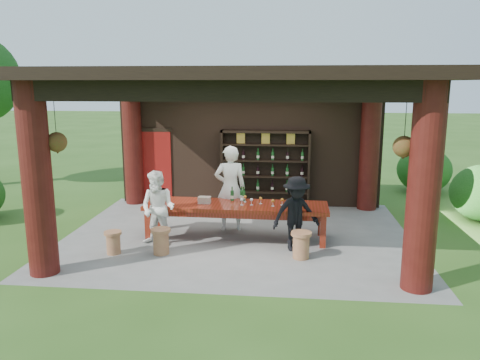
# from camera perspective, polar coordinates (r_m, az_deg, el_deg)

# --- Properties ---
(ground) EXTENTS (90.00, 90.00, 0.00)m
(ground) POSITION_cam_1_polar(r_m,az_deg,el_deg) (10.29, -0.23, -6.74)
(ground) COLOR #2D5119
(ground) RESTS_ON ground
(pavilion) EXTENTS (7.50, 6.00, 3.60)m
(pavilion) POSITION_cam_1_polar(r_m,az_deg,el_deg) (10.25, -0.06, 5.41)
(pavilion) COLOR slate
(pavilion) RESTS_ON ground
(wine_shelf) EXTENTS (2.34, 0.36, 2.06)m
(wine_shelf) POSITION_cam_1_polar(r_m,az_deg,el_deg) (12.37, 3.09, 1.34)
(wine_shelf) COLOR black
(wine_shelf) RESTS_ON ground
(tasting_table) EXTENTS (3.87, 1.06, 0.75)m
(tasting_table) POSITION_cam_1_polar(r_m,az_deg,el_deg) (9.93, -0.48, -3.57)
(tasting_table) COLOR #63200E
(tasting_table) RESTS_ON ground
(stool_near_left) EXTENTS (0.39, 0.39, 0.51)m
(stool_near_left) POSITION_cam_1_polar(r_m,az_deg,el_deg) (9.25, -9.61, -7.30)
(stool_near_left) COLOR brown
(stool_near_left) RESTS_ON ground
(stool_near_right) EXTENTS (0.39, 0.39, 0.52)m
(stool_near_right) POSITION_cam_1_polar(r_m,az_deg,el_deg) (8.98, 7.46, -7.78)
(stool_near_right) COLOR brown
(stool_near_right) RESTS_ON ground
(stool_far_left) EXTENTS (0.34, 0.34, 0.45)m
(stool_far_left) POSITION_cam_1_polar(r_m,az_deg,el_deg) (9.47, -15.19, -7.30)
(stool_far_left) COLOR brown
(stool_far_left) RESTS_ON ground
(host) EXTENTS (0.78, 0.59, 1.91)m
(host) POSITION_cam_1_polar(r_m,az_deg,el_deg) (10.45, -1.20, -1.00)
(host) COLOR white
(host) RESTS_ON ground
(guest_woman) EXTENTS (0.87, 0.75, 1.54)m
(guest_woman) POSITION_cam_1_polar(r_m,az_deg,el_deg) (9.62, -9.94, -3.44)
(guest_woman) COLOR white
(guest_woman) RESTS_ON ground
(guest_man) EXTENTS (1.09, 0.85, 1.49)m
(guest_man) POSITION_cam_1_polar(r_m,az_deg,el_deg) (9.27, 6.83, -4.10)
(guest_man) COLOR black
(guest_man) RESTS_ON ground
(table_bottles) EXTENTS (0.33, 0.13, 0.31)m
(table_bottles) POSITION_cam_1_polar(r_m,az_deg,el_deg) (10.16, -0.10, -1.67)
(table_bottles) COLOR #194C1E
(table_bottles) RESTS_ON tasting_table
(table_glasses) EXTENTS (1.07, 0.35, 0.15)m
(table_glasses) POSITION_cam_1_polar(r_m,az_deg,el_deg) (9.85, 2.86, -2.59)
(table_glasses) COLOR silver
(table_glasses) RESTS_ON tasting_table
(napkin_basket) EXTENTS (0.26, 0.18, 0.14)m
(napkin_basket) POSITION_cam_1_polar(r_m,az_deg,el_deg) (9.99, -4.36, -2.44)
(napkin_basket) COLOR #BF6672
(napkin_basket) RESTS_ON tasting_table
(shrubs) EXTENTS (14.02, 8.97, 1.36)m
(shrubs) POSITION_cam_1_polar(r_m,az_deg,el_deg) (10.74, 9.30, -3.01)
(shrubs) COLOR #194C14
(shrubs) RESTS_ON ground
(trees) EXTENTS (21.56, 10.89, 4.80)m
(trees) POSITION_cam_1_polar(r_m,az_deg,el_deg) (11.03, 20.26, 11.58)
(trees) COLOR #3F2819
(trees) RESTS_ON ground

